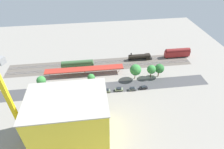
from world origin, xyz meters
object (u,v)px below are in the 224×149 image
object	(u,v)px
passenger_coach	(177,53)
parked_car_1	(132,89)
street_tree_4	(91,78)
traffic_light	(94,88)
street_tree_0	(136,70)
street_tree_2	(159,69)
street_tree_3	(41,81)
parked_car_6	(69,95)
box_truck_1	(80,106)
locomotive	(140,57)
parked_car_2	(119,89)
tower_crane	(5,96)
box_truck_0	(51,108)
construction_building	(70,119)
platform_canopy_near	(84,69)
parked_car_5	(83,94)
parked_car_3	(106,91)
parked_car_4	(95,92)
street_tree_1	(151,69)
parked_car_7	(55,96)
freight_coach_far	(77,65)

from	to	relation	value
passenger_coach	parked_car_1	distance (m)	47.11
passenger_coach	street_tree_4	distance (m)	61.82
traffic_light	street_tree_0	bearing A→B (deg)	-157.58
street_tree_2	street_tree_3	size ratio (longest dim) A/B	1.14
parked_car_6	box_truck_1	size ratio (longest dim) A/B	0.42
locomotive	street_tree_4	size ratio (longest dim) A/B	2.48
box_truck_1	street_tree_0	world-z (taller)	street_tree_0
box_truck_1	street_tree_0	distance (m)	36.60
passenger_coach	parked_car_6	distance (m)	76.19
parked_car_2	tower_crane	xyz separation A→B (m)	(43.51, 21.63, 21.53)
box_truck_0	street_tree_3	distance (m)	19.02
box_truck_0	construction_building	bearing A→B (deg)	125.72
platform_canopy_near	parked_car_6	distance (m)	19.65
parked_car_5	box_truck_1	distance (m)	9.14
parked_car_5	parked_car_3	bearing A→B (deg)	-177.65
parked_car_1	parked_car_4	world-z (taller)	parked_car_1
street_tree_2	traffic_light	bearing A→B (deg)	14.92
parked_car_5	street_tree_3	xyz separation A→B (m)	(21.34, -8.85, 3.97)
passenger_coach	box_truck_0	bearing A→B (deg)	25.82
box_truck_0	street_tree_1	bearing A→B (deg)	-161.00
parked_car_4	street_tree_4	distance (m)	8.69
parked_car_1	parked_car_5	world-z (taller)	parked_car_5
box_truck_1	street_tree_1	world-z (taller)	street_tree_1
passenger_coach	box_truck_1	xyz separation A→B (m)	(64.73, 37.96, -1.54)
parked_car_7	parked_car_6	bearing A→B (deg)	-179.63
street_tree_3	street_tree_0	bearing A→B (deg)	-179.12
parked_car_7	box_truck_1	xyz separation A→B (m)	(-12.34, 9.12, 1.01)
parked_car_3	parked_car_5	world-z (taller)	parked_car_5
platform_canopy_near	construction_building	xyz separation A→B (m)	(5.65, 41.24, 6.52)
freight_coach_far	parked_car_7	distance (m)	25.99
parked_car_2	street_tree_4	xyz separation A→B (m)	(14.10, -7.74, 3.43)
traffic_light	street_tree_2	bearing A→B (deg)	-165.08
parked_car_5	parked_car_7	bearing A→B (deg)	-0.69
tower_crane	street_tree_1	size ratio (longest dim) A/B	4.91
freight_coach_far	street_tree_1	bearing A→B (deg)	161.75
parked_car_4	parked_car_7	xyz separation A→B (m)	(20.23, 0.60, 0.03)
passenger_coach	box_truck_0	distance (m)	86.84
platform_canopy_near	parked_car_3	world-z (taller)	platform_canopy_near
parked_car_5	construction_building	world-z (taller)	construction_building
street_tree_0	street_tree_4	xyz separation A→B (m)	(24.81, 1.08, -1.91)
parked_car_2	street_tree_3	distance (m)	41.28
parked_car_1	tower_crane	bearing A→B (deg)	22.51
street_tree_2	construction_building	bearing A→B (deg)	34.99
parked_car_1	street_tree_4	size ratio (longest dim) A/B	0.66
parked_car_7	box_truck_0	bearing A→B (deg)	83.10
tower_crane	locomotive	bearing A→B (deg)	-141.41
parked_car_3	parked_car_6	bearing A→B (deg)	0.86
passenger_coach	street_tree_0	bearing A→B (deg)	30.03
box_truck_0	street_tree_1	xyz separation A→B (m)	(-53.94, -18.58, 3.72)
locomotive	street_tree_4	world-z (taller)	street_tree_4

